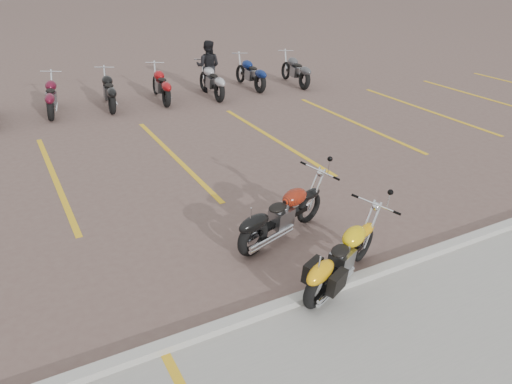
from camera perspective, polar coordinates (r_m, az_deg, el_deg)
ground at (r=8.71m, az=-0.37°, el=-4.66°), size 100.00×100.00×0.00m
curb at (r=7.27m, az=7.14°, el=-11.34°), size 60.00×0.18×0.12m
parking_stripes at (r=12.04m, az=-9.31°, el=4.03°), size 38.00×5.50×0.01m
yellow_cruiser at (r=7.37m, az=9.40°, el=-7.66°), size 1.85×0.96×0.82m
flame_cruiser at (r=8.34m, az=2.65°, el=-2.89°), size 1.99×0.76×0.84m
person_b at (r=17.46m, az=-5.48°, el=14.10°), size 1.06×1.02×1.72m
bg_bike_row at (r=16.00m, az=-22.43°, el=10.02°), size 17.28×2.04×1.10m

